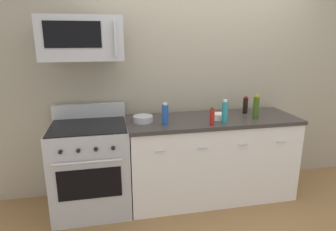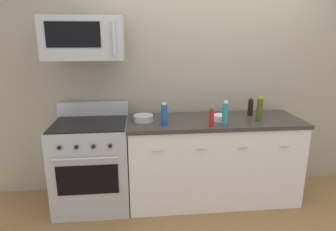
% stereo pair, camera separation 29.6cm
% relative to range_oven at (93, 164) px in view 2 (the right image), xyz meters
% --- Properties ---
extents(ground_plane, '(5.92, 5.92, 0.00)m').
position_rel_range_oven_xyz_m(ground_plane, '(1.29, -0.00, -0.47)').
color(ground_plane, olive).
extents(back_wall, '(4.93, 0.10, 2.70)m').
position_rel_range_oven_xyz_m(back_wall, '(1.29, 0.41, 0.88)').
color(back_wall, '#9E937F').
rests_on(back_wall, ground_plane).
extents(counter_unit, '(1.84, 0.66, 0.92)m').
position_rel_range_oven_xyz_m(counter_unit, '(1.29, -0.00, -0.01)').
color(counter_unit, white).
rests_on(counter_unit, ground_plane).
extents(range_oven, '(0.76, 0.69, 1.07)m').
position_rel_range_oven_xyz_m(range_oven, '(0.00, 0.00, 0.00)').
color(range_oven, '#B7BABF').
rests_on(range_oven, ground_plane).
extents(microwave, '(0.74, 0.44, 0.40)m').
position_rel_range_oven_xyz_m(microwave, '(0.00, 0.04, 1.28)').
color(microwave, '#B7BABF').
extents(bottle_hot_sauce_red, '(0.05, 0.05, 0.18)m').
position_rel_range_oven_xyz_m(bottle_hot_sauce_red, '(1.20, -0.24, 0.54)').
color(bottle_hot_sauce_red, '#B21914').
rests_on(bottle_hot_sauce_red, countertop_slab).
extents(bottle_dish_soap, '(0.06, 0.06, 0.24)m').
position_rel_range_oven_xyz_m(bottle_dish_soap, '(1.34, -0.20, 0.57)').
color(bottle_dish_soap, teal).
rests_on(bottle_dish_soap, countertop_slab).
extents(bottle_soda_blue, '(0.06, 0.06, 0.22)m').
position_rel_range_oven_xyz_m(bottle_soda_blue, '(0.75, -0.14, 0.56)').
color(bottle_soda_blue, '#1E4CA5').
rests_on(bottle_soda_blue, countertop_slab).
extents(bottle_soy_sauce_dark, '(0.06, 0.06, 0.20)m').
position_rel_range_oven_xyz_m(bottle_soy_sauce_dark, '(1.73, 0.12, 0.54)').
color(bottle_soy_sauce_dark, black).
rests_on(bottle_soy_sauce_dark, countertop_slab).
extents(bottle_olive_oil, '(0.06, 0.06, 0.26)m').
position_rel_range_oven_xyz_m(bottle_olive_oil, '(1.73, -0.12, 0.57)').
color(bottle_olive_oil, '#385114').
rests_on(bottle_olive_oil, countertop_slab).
extents(bowl_steel_prep, '(0.20, 0.20, 0.06)m').
position_rel_range_oven_xyz_m(bowl_steel_prep, '(0.55, 0.00, 0.49)').
color(bowl_steel_prep, '#B2B5BA').
rests_on(bowl_steel_prep, countertop_slab).
extents(bowl_white_ceramic, '(0.15, 0.15, 0.06)m').
position_rel_range_oven_xyz_m(bowl_white_ceramic, '(1.34, -0.06, 0.48)').
color(bowl_white_ceramic, white).
rests_on(bowl_white_ceramic, countertop_slab).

